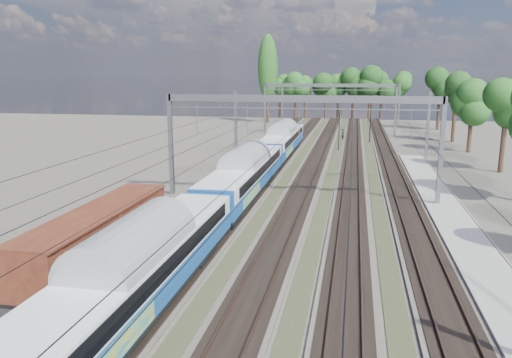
% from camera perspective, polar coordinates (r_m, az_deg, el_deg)
% --- Properties ---
extents(track_bed, '(21.00, 130.00, 0.34)m').
position_cam_1_polar(track_bed, '(58.07, 6.49, 1.32)').
color(track_bed, '#47423A').
rests_on(track_bed, ground).
extents(platform, '(3.00, 70.00, 0.30)m').
position_cam_1_polar(platform, '(34.44, 23.25, -7.01)').
color(platform, gray).
rests_on(platform, ground).
extents(catenary, '(25.65, 130.00, 9.00)m').
position_cam_1_polar(catenary, '(64.86, 7.49, 8.02)').
color(catenary, slate).
rests_on(catenary, ground).
extents(tree_belt, '(39.41, 102.18, 11.69)m').
position_cam_1_polar(tree_belt, '(104.46, 12.32, 10.13)').
color(tree_belt, black).
rests_on(tree_belt, ground).
extents(poplar, '(4.40, 4.40, 19.04)m').
position_cam_1_polar(poplar, '(111.53, 1.36, 12.57)').
color(poplar, black).
rests_on(poplar, ground).
extents(emu_train, '(3.19, 67.41, 4.67)m').
position_cam_1_polar(emu_train, '(42.50, -1.32, 1.09)').
color(emu_train, black).
rests_on(emu_train, ground).
extents(freight_boxcar, '(2.71, 13.07, 3.37)m').
position_cam_1_polar(freight_boxcar, '(28.91, -17.49, -6.16)').
color(freight_boxcar, black).
rests_on(freight_boxcar, ground).
extents(worker, '(0.61, 0.75, 1.79)m').
position_cam_1_polar(worker, '(83.96, 9.90, 5.06)').
color(worker, black).
rests_on(worker, ground).
extents(signal_near, '(0.43, 0.40, 5.96)m').
position_cam_1_polar(signal_near, '(71.94, 9.49, 6.24)').
color(signal_near, black).
rests_on(signal_near, ground).
extents(signal_far, '(0.42, 0.38, 6.17)m').
position_cam_1_polar(signal_far, '(80.94, 12.96, 6.82)').
color(signal_far, black).
rests_on(signal_far, ground).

